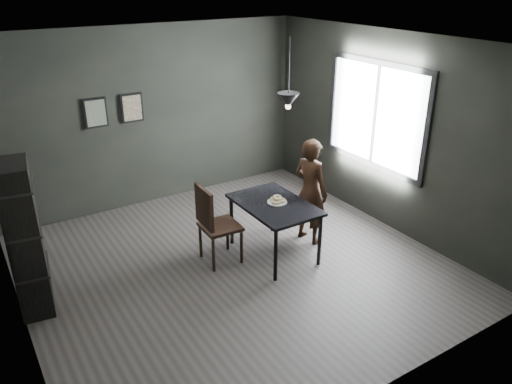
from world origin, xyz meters
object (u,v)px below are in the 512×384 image
wood_chair (213,220)px  white_plate (277,203)px  shelf_unit (25,240)px  cafe_table (274,209)px  pendant_lamp (288,100)px  woman (310,191)px

wood_chair → white_plate: bearing=-14.7°
shelf_unit → wood_chair: bearing=2.1°
white_plate → wood_chair: 0.86m
white_plate → cafe_table: bearing=160.0°
cafe_table → pendant_lamp: pendant_lamp is taller
wood_chair → woman: bearing=-4.8°
cafe_table → wood_chair: wood_chair is taller
woman → shelf_unit: bearing=71.1°
shelf_unit → cafe_table: bearing=-0.9°
woman → pendant_lamp: pendant_lamp is taller
woman → wood_chair: size_ratio=1.39×
wood_chair → cafe_table: bearing=-14.6°
cafe_table → white_plate: (0.03, -0.01, 0.08)m
white_plate → pendant_lamp: size_ratio=0.27×
cafe_table → wood_chair: bearing=163.0°
white_plate → woman: woman is taller
white_plate → woman: size_ratio=0.15×
white_plate → pendant_lamp: (0.22, 0.11, 1.29)m
cafe_table → white_plate: size_ratio=5.22×
woman → pendant_lamp: 1.36m
cafe_table → white_plate: white_plate is taller
woman → wood_chair: 1.43m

